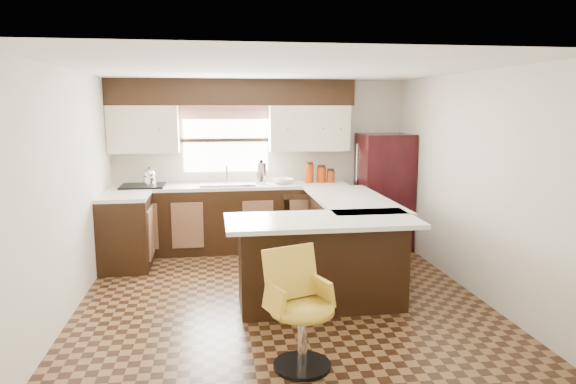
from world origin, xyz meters
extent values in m
plane|color=#49301A|center=(0.00, 0.00, 0.00)|extent=(4.40, 4.40, 0.00)
plane|color=silver|center=(0.00, 0.00, 2.40)|extent=(4.40, 4.40, 0.00)
plane|color=beige|center=(0.00, 2.20, 1.20)|extent=(4.40, 0.00, 4.40)
plane|color=beige|center=(0.00, -2.20, 1.20)|extent=(4.40, 0.00, 4.40)
plane|color=beige|center=(-2.10, 0.00, 1.20)|extent=(0.00, 4.40, 4.40)
plane|color=beige|center=(2.10, 0.00, 1.20)|extent=(0.00, 4.40, 4.40)
cube|color=black|center=(-0.45, 1.90, 0.45)|extent=(3.30, 0.60, 0.90)
cube|color=black|center=(-1.80, 1.25, 0.45)|extent=(0.60, 0.70, 0.90)
cube|color=silver|center=(-0.45, 1.90, 0.92)|extent=(3.30, 0.60, 0.04)
cube|color=silver|center=(-1.80, 1.25, 0.92)|extent=(0.60, 0.70, 0.04)
cube|color=black|center=(-0.40, 2.03, 2.22)|extent=(3.40, 0.35, 0.36)
cube|color=beige|center=(-1.62, 2.03, 1.72)|extent=(0.94, 0.35, 0.64)
cube|color=beige|center=(0.68, 2.03, 1.72)|extent=(1.14, 0.35, 0.64)
cube|color=white|center=(-0.50, 2.18, 1.55)|extent=(1.20, 0.02, 0.90)
cube|color=#D19B93|center=(-0.50, 2.14, 1.94)|extent=(1.30, 0.06, 0.18)
cube|color=#B2B2B7|center=(-0.50, 1.88, 0.96)|extent=(0.75, 0.45, 0.03)
cube|color=black|center=(0.55, 1.61, 0.43)|extent=(0.58, 0.03, 0.78)
cube|color=black|center=(-1.65, 1.88, 0.96)|extent=(0.58, 0.50, 0.02)
cube|color=black|center=(0.90, 0.62, 0.45)|extent=(0.60, 1.95, 0.90)
cube|color=black|center=(0.38, -0.35, 0.45)|extent=(1.65, 0.60, 0.90)
cube|color=silver|center=(0.95, 0.62, 0.92)|extent=(0.84, 1.95, 0.04)
cube|color=silver|center=(0.35, -0.44, 0.92)|extent=(1.89, 0.84, 0.04)
cube|color=black|center=(1.73, 1.73, 0.82)|extent=(0.71, 0.68, 1.65)
cylinder|color=silver|center=(-0.02, 1.90, 1.10)|extent=(0.14, 0.14, 0.31)
imported|color=white|center=(0.28, 1.90, 0.98)|extent=(0.39, 0.39, 0.07)
cylinder|color=#9A2E07|center=(0.68, 1.92, 1.08)|extent=(0.12, 0.12, 0.27)
cylinder|color=#9A2E07|center=(0.85, 1.92, 1.05)|extent=(0.13, 0.13, 0.22)
cylinder|color=#9A2E07|center=(0.99, 1.92, 1.03)|extent=(0.12, 0.12, 0.17)
camera|label=1|loc=(-0.69, -5.25, 2.03)|focal=32.00mm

